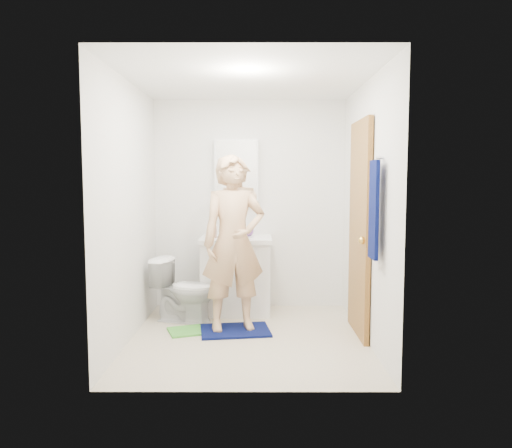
{
  "coord_description": "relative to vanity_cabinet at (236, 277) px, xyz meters",
  "views": [
    {
      "loc": [
        0.08,
        -4.6,
        1.5
      ],
      "look_at": [
        0.07,
        0.25,
        1.06
      ],
      "focal_mm": 35.0,
      "sensor_mm": 36.0,
      "label": 1
    }
  ],
  "objects": [
    {
      "name": "floor",
      "position": [
        0.15,
        -0.91,
        -0.41
      ],
      "size": [
        2.2,
        2.4,
        0.02
      ],
      "primitive_type": "cube",
      "color": "beige",
      "rests_on": "ground"
    },
    {
      "name": "ceiling",
      "position": [
        0.15,
        -0.91,
        2.01
      ],
      "size": [
        2.2,
        2.4,
        0.02
      ],
      "primitive_type": "cube",
      "color": "white",
      "rests_on": "ground"
    },
    {
      "name": "wall_back",
      "position": [
        0.15,
        0.3,
        0.8
      ],
      "size": [
        2.2,
        0.02,
        2.4
      ],
      "primitive_type": "cube",
      "color": "silver",
      "rests_on": "ground"
    },
    {
      "name": "wall_front",
      "position": [
        0.15,
        -2.12,
        0.8
      ],
      "size": [
        2.2,
        0.02,
        2.4
      ],
      "primitive_type": "cube",
      "color": "silver",
      "rests_on": "ground"
    },
    {
      "name": "wall_left",
      "position": [
        -0.96,
        -0.91,
        0.8
      ],
      "size": [
        0.02,
        2.4,
        2.4
      ],
      "primitive_type": "cube",
      "color": "silver",
      "rests_on": "ground"
    },
    {
      "name": "wall_right",
      "position": [
        1.26,
        -0.91,
        0.8
      ],
      "size": [
        0.02,
        2.4,
        2.4
      ],
      "primitive_type": "cube",
      "color": "silver",
      "rests_on": "ground"
    },
    {
      "name": "vanity_cabinet",
      "position": [
        0.0,
        0.0,
        0.0
      ],
      "size": [
        0.75,
        0.55,
        0.8
      ],
      "primitive_type": "cube",
      "color": "white",
      "rests_on": "floor"
    },
    {
      "name": "countertop",
      "position": [
        0.0,
        0.0,
        0.43
      ],
      "size": [
        0.79,
        0.59,
        0.05
      ],
      "primitive_type": "cube",
      "color": "white",
      "rests_on": "vanity_cabinet"
    },
    {
      "name": "sink_basin",
      "position": [
        0.0,
        0.0,
        0.44
      ],
      "size": [
        0.4,
        0.4,
        0.03
      ],
      "primitive_type": "cylinder",
      "color": "white",
      "rests_on": "countertop"
    },
    {
      "name": "faucet",
      "position": [
        0.0,
        0.18,
        0.51
      ],
      "size": [
        0.03,
        0.03,
        0.12
      ],
      "primitive_type": "cylinder",
      "color": "silver",
      "rests_on": "countertop"
    },
    {
      "name": "medicine_cabinet",
      "position": [
        0.0,
        0.22,
        1.2
      ],
      "size": [
        0.5,
        0.12,
        0.7
      ],
      "primitive_type": "cube",
      "color": "white",
      "rests_on": "wall_back"
    },
    {
      "name": "mirror_panel",
      "position": [
        0.0,
        0.16,
        1.2
      ],
      "size": [
        0.46,
        0.01,
        0.66
      ],
      "primitive_type": "cube",
      "color": "white",
      "rests_on": "wall_back"
    },
    {
      "name": "door",
      "position": [
        1.22,
        -0.76,
        0.62
      ],
      "size": [
        0.05,
        0.8,
        2.05
      ],
      "primitive_type": "cube",
      "color": "#9E682B",
      "rests_on": "ground"
    },
    {
      "name": "door_knob",
      "position": [
        1.18,
        -1.08,
        0.55
      ],
      "size": [
        0.07,
        0.07,
        0.07
      ],
      "primitive_type": "sphere",
      "color": "gold",
      "rests_on": "door"
    },
    {
      "name": "towel",
      "position": [
        1.18,
        -1.48,
        0.85
      ],
      "size": [
        0.03,
        0.24,
        0.8
      ],
      "primitive_type": "cube",
      "color": "#071049",
      "rests_on": "wall_right"
    },
    {
      "name": "towel_hook",
      "position": [
        1.22,
        -1.48,
        1.27
      ],
      "size": [
        0.06,
        0.02,
        0.02
      ],
      "primitive_type": "cylinder",
      "rotation": [
        0.0,
        1.57,
        0.0
      ],
      "color": "silver",
      "rests_on": "wall_right"
    },
    {
      "name": "toilet",
      "position": [
        -0.53,
        -0.36,
        -0.07
      ],
      "size": [
        0.73,
        0.54,
        0.67
      ],
      "primitive_type": "imported",
      "rotation": [
        0.0,
        0.0,
        1.29
      ],
      "color": "white",
      "rests_on": "floor"
    },
    {
      "name": "bath_mat",
      "position": [
        0.02,
        -0.72,
        -0.39
      ],
      "size": [
        0.73,
        0.57,
        0.02
      ],
      "primitive_type": "cube",
      "rotation": [
        0.0,
        0.0,
        0.14
      ],
      "color": "#071049",
      "rests_on": "floor"
    },
    {
      "name": "green_rug",
      "position": [
        -0.43,
        -0.73,
        -0.39
      ],
      "size": [
        0.47,
        0.44,
        0.02
      ],
      "primitive_type": "cube",
      "rotation": [
        0.0,
        0.0,
        0.34
      ],
      "color": "green",
      "rests_on": "floor"
    },
    {
      "name": "soap_dispenser",
      "position": [
        -0.26,
        -0.04,
        0.54
      ],
      "size": [
        0.1,
        0.1,
        0.19
      ],
      "primitive_type": "imported",
      "rotation": [
        0.0,
        0.0,
        -0.18
      ],
      "color": "tan",
      "rests_on": "countertop"
    },
    {
      "name": "toothbrush_cup",
      "position": [
        0.13,
        0.1,
        0.5
      ],
      "size": [
        0.15,
        0.15,
        0.1
      ],
      "primitive_type": "imported",
      "rotation": [
        0.0,
        0.0,
        0.21
      ],
      "color": "#6B3C85",
      "rests_on": "countertop"
    },
    {
      "name": "man",
      "position": [
        0.01,
        -0.69,
        0.48
      ],
      "size": [
        0.71,
        0.56,
        1.71
      ],
      "primitive_type": "imported",
      "rotation": [
        0.0,
        0.0,
        0.26
      ],
      "color": "tan",
      "rests_on": "bath_mat"
    }
  ]
}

